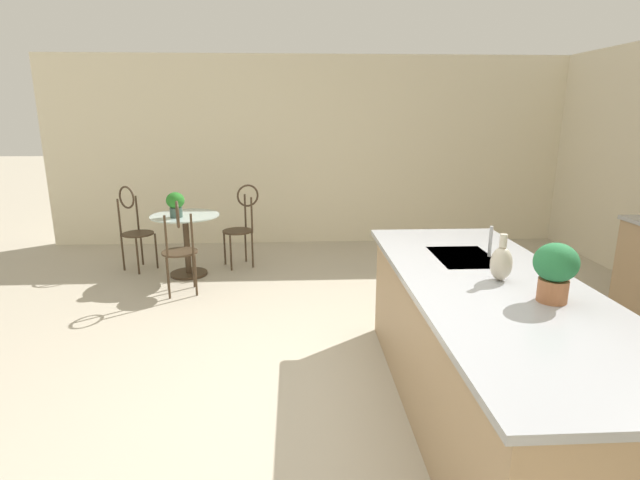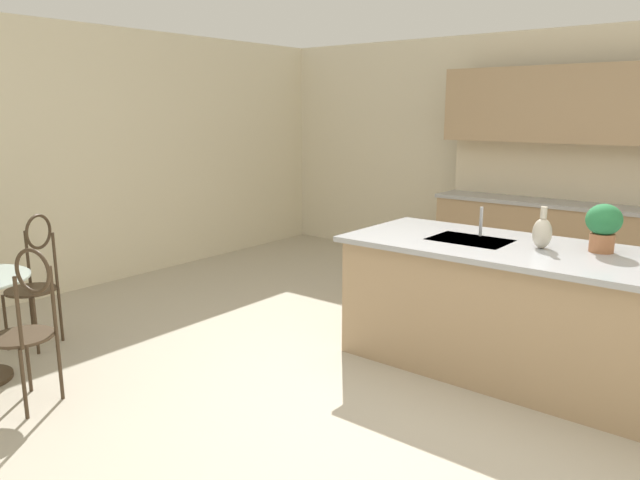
{
  "view_description": "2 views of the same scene",
  "coord_description": "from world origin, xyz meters",
  "px_view_note": "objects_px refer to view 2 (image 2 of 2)",
  "views": [
    {
      "loc": [
        3.0,
        -0.34,
        1.91
      ],
      "look_at": [
        -0.78,
        -0.14,
        0.92
      ],
      "focal_mm": 27.46,
      "sensor_mm": 36.0,
      "label": 1
    },
    {
      "loc": [
        1.57,
        -3.17,
        1.85
      ],
      "look_at": [
        -1.04,
        0.09,
        0.94
      ],
      "focal_mm": 33.69,
      "sensor_mm": 36.0,
      "label": 2
    }
  ],
  "objects_px": {
    "chair_near_window": "(34,274)",
    "potted_plant_counter_near": "(604,225)",
    "chair_toward_desk": "(27,321)",
    "vase_on_counter": "(542,232)"
  },
  "relations": [
    {
      "from": "chair_near_window",
      "to": "vase_on_counter",
      "type": "height_order",
      "value": "vase_on_counter"
    },
    {
      "from": "potted_plant_counter_near",
      "to": "chair_toward_desk",
      "type": "bearing_deg",
      "value": -135.46
    },
    {
      "from": "chair_toward_desk",
      "to": "vase_on_counter",
      "type": "distance_m",
      "value": 3.39
    },
    {
      "from": "potted_plant_counter_near",
      "to": "vase_on_counter",
      "type": "xyz_separation_m",
      "value": [
        -0.35,
        -0.14,
        -0.08
      ]
    },
    {
      "from": "vase_on_counter",
      "to": "chair_near_window",
      "type": "bearing_deg",
      "value": -149.98
    },
    {
      "from": "chair_near_window",
      "to": "potted_plant_counter_near",
      "type": "xyz_separation_m",
      "value": [
        3.66,
        2.05,
        0.53
      ]
    },
    {
      "from": "chair_near_window",
      "to": "potted_plant_counter_near",
      "type": "bearing_deg",
      "value": 29.28
    },
    {
      "from": "chair_near_window",
      "to": "potted_plant_counter_near",
      "type": "distance_m",
      "value": 4.23
    },
    {
      "from": "vase_on_counter",
      "to": "chair_toward_desk",
      "type": "bearing_deg",
      "value": -132.96
    },
    {
      "from": "chair_toward_desk",
      "to": "potted_plant_counter_near",
      "type": "relative_size",
      "value": 3.22
    }
  ]
}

